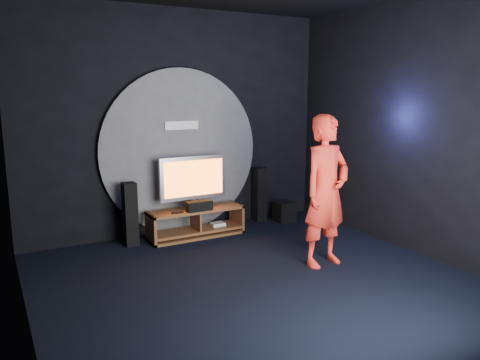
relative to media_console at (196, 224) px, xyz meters
name	(u,v)px	position (x,y,z in m)	size (l,w,h in m)	color
floor	(260,284)	(-0.07, -2.05, -0.19)	(5.00, 5.00, 0.00)	black
back_wall	(179,123)	(-0.07, 0.45, 1.56)	(5.00, 0.04, 3.50)	black
front_wall	(460,170)	(-0.07, -4.55, 1.56)	(5.00, 0.04, 3.50)	black
left_wall	(15,151)	(-2.57, -2.05, 1.56)	(0.04, 5.00, 3.50)	black
right_wall	(417,128)	(2.43, -2.05, 1.56)	(0.04, 5.00, 3.50)	black
wall_disc_panel	(181,152)	(-0.07, 0.39, 1.11)	(2.60, 0.11, 2.60)	#515156
media_console	(196,224)	(0.00, 0.00, 0.00)	(1.50, 0.45, 0.45)	brown
tv	(193,180)	(-0.01, 0.07, 0.70)	(1.09, 0.22, 0.81)	#A8A8AF
center_speaker	(199,206)	(-0.01, -0.15, 0.33)	(0.40, 0.15, 0.15)	black
remote	(178,212)	(-0.35, -0.12, 0.27)	(0.18, 0.05, 0.02)	black
tower_speaker_left	(130,214)	(-1.01, 0.08, 0.28)	(0.19, 0.21, 0.94)	black
tower_speaker_right	(259,194)	(1.33, 0.30, 0.28)	(0.19, 0.21, 0.94)	black
subwoofer	(284,211)	(1.69, 0.05, -0.02)	(0.32, 0.32, 0.35)	black
player	(326,191)	(1.01, -1.90, 0.79)	(0.72, 0.47, 1.97)	red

